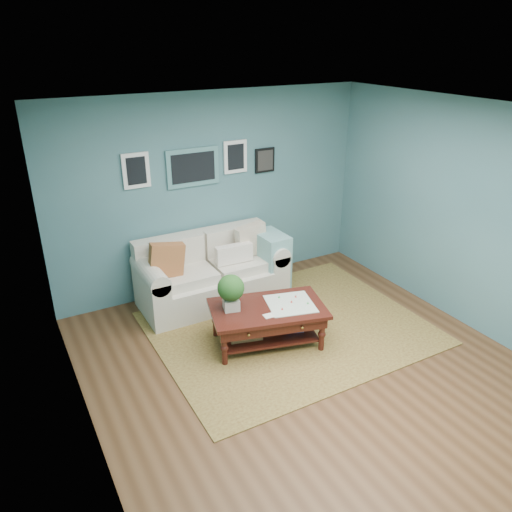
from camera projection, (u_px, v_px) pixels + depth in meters
room_shell at (317, 257)px, 4.84m from camera, size 5.00×5.02×2.70m
area_rug at (289, 328)px, 6.19m from camera, size 3.22×2.57×0.01m
loveseat at (217, 271)px, 6.72m from camera, size 1.98×0.90×1.02m
coffee_table at (262, 314)px, 5.72m from camera, size 1.45×1.07×0.91m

